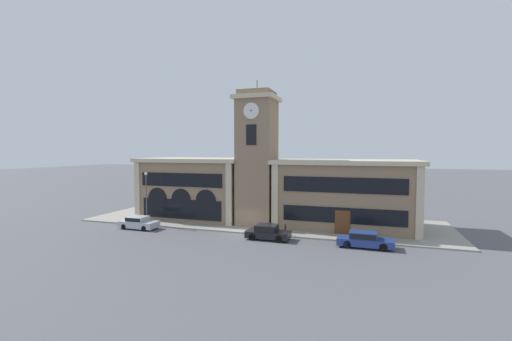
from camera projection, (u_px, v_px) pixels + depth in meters
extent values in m
plane|color=#56565B|center=(244.00, 234.00, 35.18)|extent=(300.00, 300.00, 0.00)
cube|color=gray|center=(262.00, 221.00, 41.18)|extent=(42.22, 12.67, 0.15)
cube|color=#897056|center=(257.00, 163.00, 39.01)|extent=(4.01, 4.01, 14.23)
cube|color=beige|center=(257.00, 98.00, 38.60)|extent=(4.71, 4.71, 0.45)
cube|color=#897056|center=(257.00, 94.00, 38.57)|extent=(3.69, 3.69, 0.60)
cylinder|color=#4C4C51|center=(257.00, 86.00, 38.52)|extent=(0.10, 0.10, 1.20)
cylinder|color=silver|center=(251.00, 111.00, 36.74)|extent=(1.75, 0.10, 1.75)
cylinder|color=black|center=(251.00, 111.00, 36.67)|extent=(0.14, 0.04, 0.14)
cylinder|color=silver|center=(240.00, 113.00, 39.32)|extent=(0.10, 1.75, 1.75)
cylinder|color=black|center=(240.00, 113.00, 39.34)|extent=(0.04, 0.14, 0.14)
cube|color=black|center=(251.00, 135.00, 36.89)|extent=(1.12, 0.10, 2.20)
cube|color=#897056|center=(198.00, 190.00, 43.90)|extent=(12.81, 8.21, 7.17)
cube|color=beige|center=(197.00, 160.00, 43.68)|extent=(13.51, 8.91, 0.45)
cube|color=beige|center=(137.00, 191.00, 41.82)|extent=(0.70, 0.16, 7.17)
cube|color=beige|center=(229.00, 195.00, 38.07)|extent=(0.70, 0.16, 7.17)
cube|color=black|center=(181.00, 180.00, 39.88)|extent=(10.50, 0.10, 1.58)
cube|color=black|center=(181.00, 209.00, 40.07)|extent=(10.25, 0.10, 2.29)
cylinder|color=black|center=(157.00, 198.00, 40.99)|extent=(2.52, 0.06, 2.52)
cylinder|color=black|center=(181.00, 199.00, 40.00)|extent=(2.52, 0.06, 2.52)
cylinder|color=black|center=(206.00, 201.00, 39.01)|extent=(2.52, 0.06, 2.52)
cube|color=#897056|center=(345.00, 196.00, 38.20)|extent=(14.80, 8.21, 7.09)
cube|color=beige|center=(346.00, 162.00, 37.99)|extent=(15.50, 8.91, 0.45)
cube|color=beige|center=(275.00, 198.00, 36.43)|extent=(0.70, 0.16, 7.09)
cube|color=beige|center=(420.00, 204.00, 32.07)|extent=(0.70, 0.16, 7.09)
cube|color=black|center=(343.00, 185.00, 34.18)|extent=(12.14, 0.10, 1.56)
cube|color=#5B3319|center=(342.00, 223.00, 34.39)|extent=(1.50, 0.12, 2.55)
cube|color=black|center=(343.00, 216.00, 34.36)|extent=(12.14, 0.10, 1.59)
cube|color=#B2B7C1|center=(139.00, 224.00, 37.52)|extent=(4.22, 1.92, 0.68)
cube|color=#B2B7C1|center=(138.00, 219.00, 37.54)|extent=(2.04, 1.71, 0.50)
cube|color=black|center=(138.00, 219.00, 37.54)|extent=(1.96, 1.75, 0.38)
cylinder|color=black|center=(154.00, 225.00, 37.90)|extent=(0.60, 0.23, 0.60)
cylinder|color=black|center=(144.00, 228.00, 36.33)|extent=(0.60, 0.23, 0.60)
cylinder|color=black|center=(134.00, 224.00, 38.73)|extent=(0.60, 0.23, 0.60)
cylinder|color=black|center=(124.00, 227.00, 37.16)|extent=(0.60, 0.23, 0.60)
cube|color=black|center=(268.00, 234.00, 32.95)|extent=(4.23, 1.92, 0.64)
cube|color=black|center=(266.00, 228.00, 32.97)|extent=(2.04, 1.71, 0.58)
cube|color=black|center=(266.00, 228.00, 32.97)|extent=(1.96, 1.74, 0.44)
cylinder|color=black|center=(283.00, 235.00, 33.33)|extent=(0.69, 0.23, 0.68)
cylinder|color=black|center=(279.00, 239.00, 31.76)|extent=(0.69, 0.23, 0.68)
cylinder|color=black|center=(258.00, 233.00, 34.16)|extent=(0.69, 0.23, 0.68)
cylinder|color=black|center=(253.00, 237.00, 32.60)|extent=(0.69, 0.23, 0.68)
cube|color=navy|center=(365.00, 242.00, 30.19)|extent=(4.81, 1.87, 0.62)
cube|color=navy|center=(363.00, 235.00, 30.22)|extent=(2.32, 1.66, 0.58)
cube|color=black|center=(363.00, 235.00, 30.22)|extent=(2.23, 1.69, 0.43)
cylinder|color=black|center=(383.00, 243.00, 30.48)|extent=(0.71, 0.23, 0.71)
cylinder|color=black|center=(383.00, 247.00, 28.97)|extent=(0.71, 0.23, 0.71)
cylinder|color=black|center=(348.00, 240.00, 31.43)|extent=(0.71, 0.23, 0.71)
cylinder|color=black|center=(347.00, 244.00, 29.92)|extent=(0.71, 0.23, 0.71)
cylinder|color=#4C4C51|center=(146.00, 200.00, 39.13)|extent=(0.12, 0.12, 5.62)
sphere|color=silver|center=(146.00, 174.00, 38.96)|extent=(0.36, 0.36, 0.36)
cylinder|color=black|center=(285.00, 230.00, 34.40)|extent=(0.18, 0.18, 0.90)
sphere|color=black|center=(285.00, 225.00, 34.37)|extent=(0.16, 0.16, 0.16)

